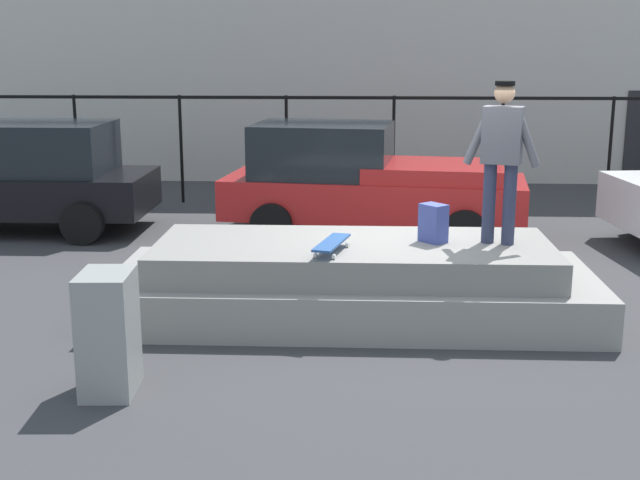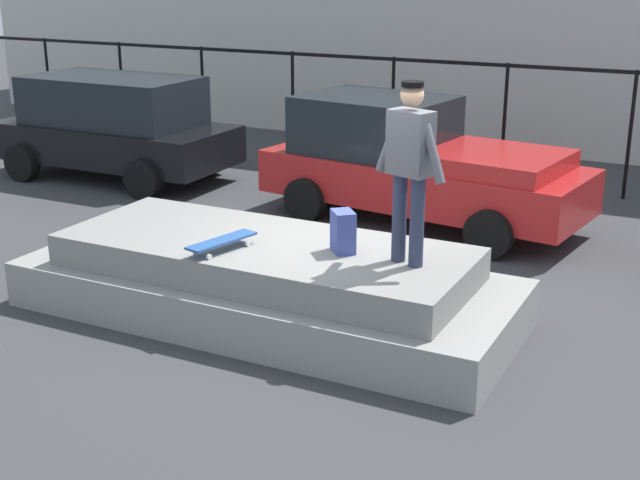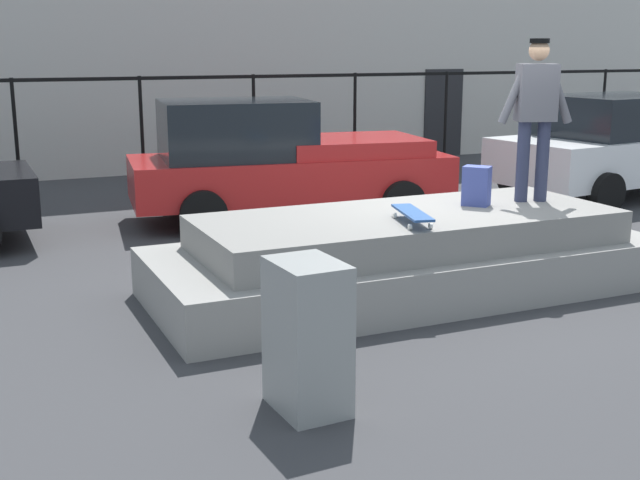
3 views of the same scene
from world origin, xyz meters
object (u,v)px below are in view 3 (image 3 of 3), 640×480
skateboarder (536,109)px  backpack (477,186)px  skateboard (412,213)px  car_white_sedan_far (615,145)px  utility_box (307,337)px  car_red_pickup_mid (280,160)px

skateboarder → backpack: size_ratio=4.13×
skateboarder → skateboard: 2.09m
skateboard → car_white_sedan_far: car_white_sedan_far is taller
skateboarder → skateboard: bearing=-164.6°
utility_box → car_white_sedan_far: bearing=32.0°
backpack → skateboard: bearing=74.3°
backpack → car_red_pickup_mid: (-0.75, 3.91, -0.17)m
backpack → car_white_sedan_far: (5.14, 3.36, -0.17)m
skateboarder → car_white_sedan_far: size_ratio=0.40×
car_red_pickup_mid → skateboard: bearing=-94.6°
utility_box → backpack: bearing=34.8°
skateboard → backpack: (1.11, 0.53, 0.11)m
car_red_pickup_mid → skateboarder: bearing=-69.8°
skateboarder → utility_box: bearing=-148.2°
car_red_pickup_mid → car_white_sedan_far: 5.91m
backpack → utility_box: backpack is taller
backpack → car_red_pickup_mid: size_ratio=0.09×
car_white_sedan_far → skateboard: bearing=-148.0°
backpack → car_red_pickup_mid: bearing=-30.5°
skateboarder → utility_box: (-3.68, -2.28, -1.31)m
car_white_sedan_far → utility_box: car_white_sedan_far is taller
backpack → utility_box: (-2.98, -2.31, -0.50)m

